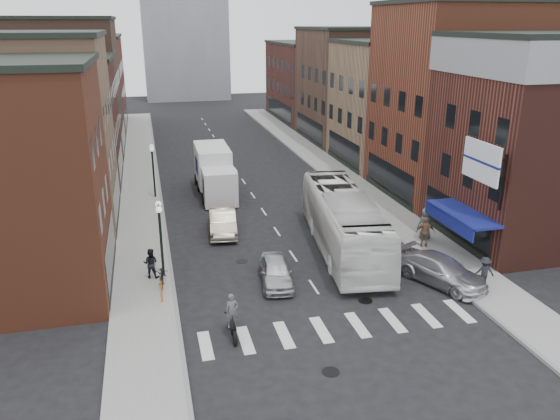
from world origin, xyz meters
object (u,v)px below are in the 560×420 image
object	(u,v)px
sedan_left_far	(223,221)
parked_bicycle	(162,276)
sedan_left_near	(276,271)
motorcycle_rider	(232,317)
bike_rack	(162,291)
streetlamp_near	(160,226)
streetlamp_far	(153,162)
transit_bus	(343,222)
curb_car	(442,271)
ped_right_c	(425,224)
ped_right_a	(484,272)
ped_left_solo	(151,263)
box_truck	(215,172)
ped_right_b	(425,232)
billboard_sign	(483,163)

from	to	relation	value
sedan_left_far	parked_bicycle	xyz separation A→B (m)	(-4.10, -6.84, -0.13)
sedan_left_far	parked_bicycle	size ratio (longest dim) A/B	2.50
sedan_left_near	motorcycle_rider	bearing A→B (deg)	-116.55
bike_rack	streetlamp_near	bearing A→B (deg)	85.76
streetlamp_far	transit_bus	size ratio (longest dim) A/B	0.33
curb_car	ped_right_c	size ratio (longest dim) A/B	2.51
sedan_left_near	ped_right_a	xyz separation A→B (m)	(10.06, -3.08, 0.25)
streetlamp_far	sedan_left_near	distance (m)	17.22
streetlamp_far	transit_bus	distance (m)	16.54
streetlamp_near	sedan_left_near	xyz separation A→B (m)	(5.62, -2.12, -2.24)
streetlamp_near	curb_car	xyz separation A→B (m)	(13.90, -4.17, -2.19)
streetlamp_near	motorcycle_rider	bearing A→B (deg)	-68.29
transit_bus	parked_bicycle	world-z (taller)	transit_bus
ped_left_solo	box_truck	bearing A→B (deg)	-93.67
streetlamp_near	ped_right_b	xyz separation A→B (m)	(15.25, 0.14, -1.82)
box_truck	transit_bus	xyz separation A→B (m)	(5.90, -12.83, -0.01)
billboard_sign	sedan_left_far	distance (m)	16.03
bike_rack	motorcycle_rider	world-z (taller)	motorcycle_rider
bike_rack	ped_right_b	xyz separation A→B (m)	(15.45, 2.84, 0.54)
ped_left_solo	transit_bus	bearing A→B (deg)	-156.10
parked_bicycle	ped_right_c	xyz separation A→B (m)	(15.96, 2.42, 0.49)
streetlamp_near	ped_right_c	distance (m)	16.01
motorcycle_rider	parked_bicycle	distance (m)	6.10
motorcycle_rider	sedan_left_far	world-z (taller)	motorcycle_rider
sedan_left_near	box_truck	bearing A→B (deg)	100.86
sedan_left_far	transit_bus	bearing A→B (deg)	-27.96
bike_rack	ped_left_solo	distance (m)	2.60
sedan_left_near	ped_right_c	distance (m)	10.80
motorcycle_rider	ped_right_a	distance (m)	13.13
curb_car	ped_right_a	world-z (taller)	ped_right_a
billboard_sign	curb_car	bearing A→B (deg)	-162.16
billboard_sign	transit_bus	bearing A→B (deg)	138.83
billboard_sign	ped_right_a	distance (m)	5.48
streetlamp_near	sedan_left_near	distance (m)	6.41
streetlamp_far	ped_right_c	distance (m)	20.40
streetlamp_near	curb_car	bearing A→B (deg)	-16.70
ped_right_b	ped_left_solo	bearing A→B (deg)	20.18
streetlamp_far	sedan_left_far	size ratio (longest dim) A/B	0.87
box_truck	curb_car	world-z (taller)	box_truck
ped_left_solo	streetlamp_far	bearing A→B (deg)	-76.04
ped_right_a	ped_right_c	bearing A→B (deg)	-73.18
box_truck	sedan_left_near	xyz separation A→B (m)	(1.00, -16.23, -1.09)
curb_car	ped_left_solo	size ratio (longest dim) A/B	3.08
curb_car	parked_bicycle	world-z (taller)	curb_car
transit_bus	ped_left_solo	bearing A→B (deg)	-164.90
box_truck	streetlamp_near	bearing A→B (deg)	-107.13
streetlamp_near	ped_right_a	world-z (taller)	streetlamp_near
ped_left_solo	streetlamp_near	bearing A→B (deg)	-148.65
billboard_sign	sedan_left_near	world-z (taller)	billboard_sign
box_truck	sedan_left_near	size ratio (longest dim) A/B	2.08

